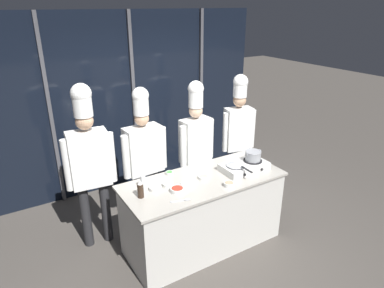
{
  "coord_description": "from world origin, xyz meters",
  "views": [
    {
      "loc": [
        -1.93,
        -2.89,
        2.77
      ],
      "look_at": [
        0.0,
        0.25,
        1.25
      ],
      "focal_mm": 32.0,
      "sensor_mm": 36.0,
      "label": 1
    }
  ],
  "objects_px": {
    "serving_spoon_slotted": "(184,200)",
    "chef_head": "(89,157)",
    "prep_bowl_shrimp": "(168,184)",
    "prep_bowl_mushrooms": "(229,184)",
    "prep_bowl_ginger": "(204,177)",
    "portable_stove": "(244,166)",
    "chef_line": "(196,140)",
    "squeeze_bottle_clear": "(143,181)",
    "frying_pan": "(236,164)",
    "squeeze_bottle_soy": "(140,189)",
    "chef_pastry": "(238,127)",
    "chef_sous": "(144,151)",
    "prep_bowl_bean_sprouts": "(155,188)",
    "stock_pot": "(253,155)",
    "prep_bowl_chili_flakes": "(177,189)",
    "prep_bowl_garlic": "(187,184)",
    "prep_bowl_scallions": "(169,173)"
  },
  "relations": [
    {
      "from": "portable_stove",
      "to": "chef_pastry",
      "type": "bearing_deg",
      "value": 56.04
    },
    {
      "from": "prep_bowl_bean_sprouts",
      "to": "prep_bowl_shrimp",
      "type": "xyz_separation_m",
      "value": [
        0.15,
        -0.01,
        0.0
      ]
    },
    {
      "from": "prep_bowl_mushrooms",
      "to": "prep_bowl_ginger",
      "type": "bearing_deg",
      "value": 116.69
    },
    {
      "from": "stock_pot",
      "to": "chef_sous",
      "type": "relative_size",
      "value": 0.12
    },
    {
      "from": "squeeze_bottle_soy",
      "to": "prep_bowl_mushrooms",
      "type": "relative_size",
      "value": 1.68
    },
    {
      "from": "serving_spoon_slotted",
      "to": "chef_sous",
      "type": "bearing_deg",
      "value": 87.54
    },
    {
      "from": "prep_bowl_ginger",
      "to": "prep_bowl_chili_flakes",
      "type": "bearing_deg",
      "value": -166.7
    },
    {
      "from": "frying_pan",
      "to": "chef_line",
      "type": "height_order",
      "value": "chef_line"
    },
    {
      "from": "prep_bowl_garlic",
      "to": "prep_bowl_chili_flakes",
      "type": "bearing_deg",
      "value": -161.78
    },
    {
      "from": "prep_bowl_ginger",
      "to": "chef_line",
      "type": "bearing_deg",
      "value": 64.29
    },
    {
      "from": "chef_sous",
      "to": "chef_pastry",
      "type": "relative_size",
      "value": 0.99
    },
    {
      "from": "prep_bowl_shrimp",
      "to": "serving_spoon_slotted",
      "type": "xyz_separation_m",
      "value": [
        0.0,
        -0.35,
        -0.02
      ]
    },
    {
      "from": "prep_bowl_mushrooms",
      "to": "prep_bowl_chili_flakes",
      "type": "xyz_separation_m",
      "value": [
        -0.54,
        0.19,
        0.0
      ]
    },
    {
      "from": "chef_line",
      "to": "squeeze_bottle_clear",
      "type": "bearing_deg",
      "value": 22.73
    },
    {
      "from": "chef_sous",
      "to": "prep_bowl_ginger",
      "type": "bearing_deg",
      "value": 111.45
    },
    {
      "from": "squeeze_bottle_soy",
      "to": "prep_bowl_shrimp",
      "type": "relative_size",
      "value": 1.58
    },
    {
      "from": "stock_pot",
      "to": "portable_stove",
      "type": "bearing_deg",
      "value": -179.89
    },
    {
      "from": "frying_pan",
      "to": "chef_sous",
      "type": "bearing_deg",
      "value": 132.06
    },
    {
      "from": "prep_bowl_bean_sprouts",
      "to": "stock_pot",
      "type": "bearing_deg",
      "value": -6.03
    },
    {
      "from": "frying_pan",
      "to": "serving_spoon_slotted",
      "type": "xyz_separation_m",
      "value": [
        -0.84,
        -0.22,
        -0.11
      ]
    },
    {
      "from": "prep_bowl_ginger",
      "to": "prep_bowl_scallions",
      "type": "bearing_deg",
      "value": 133.42
    },
    {
      "from": "prep_bowl_chili_flakes",
      "to": "chef_head",
      "type": "xyz_separation_m",
      "value": [
        -0.69,
        0.8,
        0.23
      ]
    },
    {
      "from": "stock_pot",
      "to": "prep_bowl_garlic",
      "type": "distance_m",
      "value": 0.94
    },
    {
      "from": "stock_pot",
      "to": "prep_bowl_chili_flakes",
      "type": "distance_m",
      "value": 1.08
    },
    {
      "from": "prep_bowl_bean_sprouts",
      "to": "chef_line",
      "type": "height_order",
      "value": "chef_line"
    },
    {
      "from": "prep_bowl_mushrooms",
      "to": "portable_stove",
      "type": "bearing_deg",
      "value": 29.24
    },
    {
      "from": "chef_line",
      "to": "chef_pastry",
      "type": "bearing_deg",
      "value": 174.61
    },
    {
      "from": "prep_bowl_garlic",
      "to": "chef_head",
      "type": "relative_size",
      "value": 0.07
    },
    {
      "from": "chef_line",
      "to": "prep_bowl_garlic",
      "type": "bearing_deg",
      "value": 46.31
    },
    {
      "from": "prep_bowl_bean_sprouts",
      "to": "chef_head",
      "type": "height_order",
      "value": "chef_head"
    },
    {
      "from": "squeeze_bottle_soy",
      "to": "frying_pan",
      "type": "bearing_deg",
      "value": -3.66
    },
    {
      "from": "chef_line",
      "to": "chef_pastry",
      "type": "distance_m",
      "value": 0.73
    },
    {
      "from": "serving_spoon_slotted",
      "to": "chef_head",
      "type": "relative_size",
      "value": 0.11
    },
    {
      "from": "prep_bowl_ginger",
      "to": "serving_spoon_slotted",
      "type": "xyz_separation_m",
      "value": [
        -0.43,
        -0.29,
        -0.01
      ]
    },
    {
      "from": "prep_bowl_bean_sprouts",
      "to": "chef_head",
      "type": "bearing_deg",
      "value": 128.59
    },
    {
      "from": "serving_spoon_slotted",
      "to": "chef_line",
      "type": "xyz_separation_m",
      "value": [
        0.77,
        1.01,
        0.16
      ]
    },
    {
      "from": "squeeze_bottle_soy",
      "to": "chef_pastry",
      "type": "height_order",
      "value": "chef_pastry"
    },
    {
      "from": "serving_spoon_slotted",
      "to": "chef_head",
      "type": "xyz_separation_m",
      "value": [
        -0.66,
        0.99,
        0.25
      ]
    },
    {
      "from": "frying_pan",
      "to": "prep_bowl_shrimp",
      "type": "height_order",
      "value": "frying_pan"
    },
    {
      "from": "squeeze_bottle_clear",
      "to": "prep_bowl_scallions",
      "type": "bearing_deg",
      "value": 18.96
    },
    {
      "from": "frying_pan",
      "to": "prep_bowl_mushrooms",
      "type": "height_order",
      "value": "frying_pan"
    },
    {
      "from": "prep_bowl_ginger",
      "to": "chef_line",
      "type": "height_order",
      "value": "chef_line"
    },
    {
      "from": "squeeze_bottle_soy",
      "to": "prep_bowl_bean_sprouts",
      "type": "bearing_deg",
      "value": 17.68
    },
    {
      "from": "portable_stove",
      "to": "frying_pan",
      "type": "xyz_separation_m",
      "value": [
        -0.13,
        -0.01,
        0.07
      ]
    },
    {
      "from": "prep_bowl_bean_sprouts",
      "to": "prep_bowl_ginger",
      "type": "distance_m",
      "value": 0.59
    },
    {
      "from": "prep_bowl_mushrooms",
      "to": "chef_sous",
      "type": "xyz_separation_m",
      "value": [
        -0.52,
        1.1,
        0.11
      ]
    },
    {
      "from": "squeeze_bottle_clear",
      "to": "chef_sous",
      "type": "bearing_deg",
      "value": 65.05
    },
    {
      "from": "prep_bowl_mushrooms",
      "to": "prep_bowl_ginger",
      "type": "height_order",
      "value": "prep_bowl_mushrooms"
    },
    {
      "from": "frying_pan",
      "to": "portable_stove",
      "type": "bearing_deg",
      "value": 2.41
    },
    {
      "from": "prep_bowl_mushrooms",
      "to": "squeeze_bottle_soy",
      "type": "bearing_deg",
      "value": 162.32
    }
  ]
}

